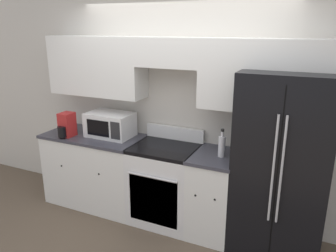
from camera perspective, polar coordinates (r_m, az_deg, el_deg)
ground_plane at (r=3.89m, az=-2.02°, el=-18.17°), size 12.00×12.00×0.00m
wall_back at (r=3.79m, az=1.82°, el=5.36°), size 8.00×0.39×2.60m
lower_cabinets_left at (r=4.38m, az=-12.44°, el=-7.32°), size 1.27×0.64×0.93m
lower_cabinets_right at (r=3.71m, az=7.95°, el=-11.67°), size 0.48×0.64×0.93m
oven_range at (r=3.90m, az=-0.54°, el=-9.97°), size 0.73×0.65×1.09m
refrigerator at (r=3.47m, az=19.18°, el=-6.23°), size 0.87×0.79×1.85m
microwave at (r=4.09m, az=-10.03°, el=0.25°), size 0.56×0.37×0.29m
bottle at (r=3.44m, az=9.35°, el=-3.41°), size 0.07×0.07×0.30m
electric_kettle at (r=4.21m, az=-17.27°, el=0.05°), size 0.15×0.24×0.30m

